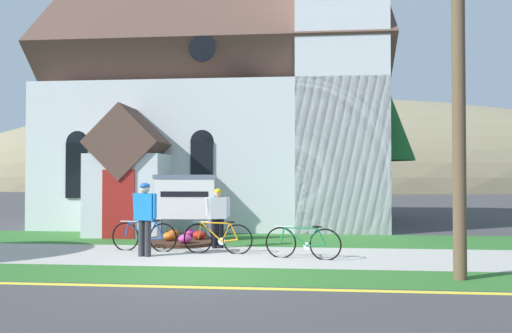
{
  "coord_description": "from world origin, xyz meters",
  "views": [
    {
      "loc": [
        2.06,
        -8.99,
        1.93
      ],
      "look_at": [
        0.9,
        4.38,
        2.18
      ],
      "focal_mm": 32.38,
      "sensor_mm": 36.0,
      "label": 1
    }
  ],
  "objects_px": {
    "church_sign": "(185,199)",
    "utility_pole": "(452,41)",
    "bicycle_black": "(218,238)",
    "cyclist_in_red_jersey": "(218,214)",
    "bicycle_green": "(144,236)",
    "bicycle_red": "(303,243)",
    "roadside_conifer": "(380,114)",
    "cyclist_in_white_jersey": "(145,213)"
  },
  "relations": [
    {
      "from": "utility_pole",
      "to": "church_sign",
      "type": "bearing_deg",
      "value": 144.95
    },
    {
      "from": "cyclist_in_white_jersey",
      "to": "utility_pole",
      "type": "distance_m",
      "value": 7.56
    },
    {
      "from": "bicycle_green",
      "to": "cyclist_in_white_jersey",
      "type": "height_order",
      "value": "cyclist_in_white_jersey"
    },
    {
      "from": "bicycle_red",
      "to": "bicycle_black",
      "type": "bearing_deg",
      "value": 165.23
    },
    {
      "from": "bicycle_black",
      "to": "bicycle_red",
      "type": "bearing_deg",
      "value": -14.77
    },
    {
      "from": "bicycle_black",
      "to": "cyclist_in_white_jersey",
      "type": "xyz_separation_m",
      "value": [
        -1.66,
        -0.58,
        0.65
      ]
    },
    {
      "from": "bicycle_red",
      "to": "utility_pole",
      "type": "distance_m",
      "value": 5.25
    },
    {
      "from": "bicycle_black",
      "to": "cyclist_in_white_jersey",
      "type": "distance_m",
      "value": 1.87
    },
    {
      "from": "bicycle_green",
      "to": "roadside_conifer",
      "type": "height_order",
      "value": "roadside_conifer"
    },
    {
      "from": "bicycle_green",
      "to": "bicycle_black",
      "type": "height_order",
      "value": "bicycle_green"
    },
    {
      "from": "bicycle_red",
      "to": "roadside_conifer",
      "type": "relative_size",
      "value": 0.26
    },
    {
      "from": "bicycle_green",
      "to": "bicycle_black",
      "type": "xyz_separation_m",
      "value": [
        1.92,
        -0.18,
        0.0
      ]
    },
    {
      "from": "church_sign",
      "to": "bicycle_red",
      "type": "bearing_deg",
      "value": -36.22
    },
    {
      "from": "church_sign",
      "to": "bicycle_black",
      "type": "distance_m",
      "value": 2.49
    },
    {
      "from": "cyclist_in_white_jersey",
      "to": "utility_pole",
      "type": "bearing_deg",
      "value": -15.5
    },
    {
      "from": "bicycle_green",
      "to": "cyclist_in_red_jersey",
      "type": "xyz_separation_m",
      "value": [
        1.78,
        0.63,
        0.53
      ]
    },
    {
      "from": "church_sign",
      "to": "roadside_conifer",
      "type": "relative_size",
      "value": 0.29
    },
    {
      "from": "bicycle_black",
      "to": "cyclist_in_white_jersey",
      "type": "bearing_deg",
      "value": -160.72
    },
    {
      "from": "church_sign",
      "to": "bicycle_black",
      "type": "relative_size",
      "value": 1.11
    },
    {
      "from": "utility_pole",
      "to": "cyclist_in_red_jersey",
      "type": "bearing_deg",
      "value": 147.37
    },
    {
      "from": "bicycle_black",
      "to": "utility_pole",
      "type": "bearing_deg",
      "value": -26.19
    },
    {
      "from": "cyclist_in_red_jersey",
      "to": "bicycle_green",
      "type": "bearing_deg",
      "value": -160.6
    },
    {
      "from": "church_sign",
      "to": "roadside_conifer",
      "type": "xyz_separation_m",
      "value": [
        6.88,
        7.25,
        3.37
      ]
    },
    {
      "from": "roadside_conifer",
      "to": "bicycle_red",
      "type": "bearing_deg",
      "value": -109.68
    },
    {
      "from": "church_sign",
      "to": "utility_pole",
      "type": "xyz_separation_m",
      "value": [
        6.16,
        -4.32,
        3.21
      ]
    },
    {
      "from": "bicycle_green",
      "to": "bicycle_red",
      "type": "distance_m",
      "value": 4.07
    },
    {
      "from": "church_sign",
      "to": "utility_pole",
      "type": "height_order",
      "value": "utility_pole"
    },
    {
      "from": "cyclist_in_red_jersey",
      "to": "utility_pole",
      "type": "xyz_separation_m",
      "value": [
        4.98,
        -3.19,
        3.54
      ]
    },
    {
      "from": "bicycle_black",
      "to": "bicycle_red",
      "type": "distance_m",
      "value": 2.15
    },
    {
      "from": "utility_pole",
      "to": "cyclist_in_white_jersey",
      "type": "bearing_deg",
      "value": 164.5
    },
    {
      "from": "church_sign",
      "to": "cyclist_in_white_jersey",
      "type": "xyz_separation_m",
      "value": [
        -0.34,
        -2.52,
        -0.2
      ]
    },
    {
      "from": "bicycle_red",
      "to": "utility_pole",
      "type": "bearing_deg",
      "value": -33.57
    },
    {
      "from": "bicycle_green",
      "to": "utility_pole",
      "type": "height_order",
      "value": "utility_pole"
    },
    {
      "from": "bicycle_green",
      "to": "utility_pole",
      "type": "xyz_separation_m",
      "value": [
        6.76,
        -2.56,
        4.07
      ]
    },
    {
      "from": "cyclist_in_white_jersey",
      "to": "bicycle_green",
      "type": "bearing_deg",
      "value": 109.2
    },
    {
      "from": "church_sign",
      "to": "bicycle_black",
      "type": "height_order",
      "value": "church_sign"
    },
    {
      "from": "church_sign",
      "to": "bicycle_black",
      "type": "bearing_deg",
      "value": -55.83
    },
    {
      "from": "church_sign",
      "to": "roadside_conifer",
      "type": "distance_m",
      "value": 10.55
    },
    {
      "from": "bicycle_black",
      "to": "church_sign",
      "type": "bearing_deg",
      "value": 124.17
    },
    {
      "from": "cyclist_in_white_jersey",
      "to": "roadside_conifer",
      "type": "distance_m",
      "value": 12.66
    },
    {
      "from": "church_sign",
      "to": "cyclist_in_white_jersey",
      "type": "height_order",
      "value": "church_sign"
    },
    {
      "from": "roadside_conifer",
      "to": "cyclist_in_white_jersey",
      "type": "bearing_deg",
      "value": -126.46
    }
  ]
}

